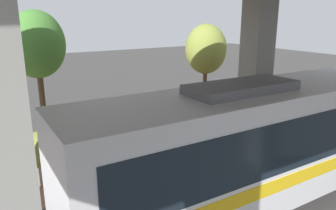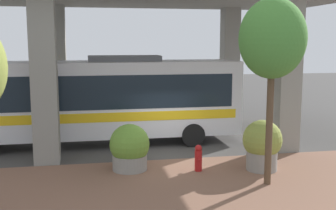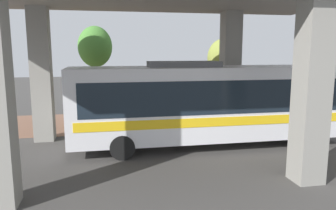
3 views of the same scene
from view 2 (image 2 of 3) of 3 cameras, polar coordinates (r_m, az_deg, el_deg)
ground_plane at (r=16.11m, az=0.91°, el=-7.39°), size 80.00×80.00×0.00m
sidewalk_strip at (r=13.32m, az=3.57°, el=-10.82°), size 6.00×40.00×0.02m
overpass at (r=19.49m, az=-1.49°, el=13.15°), size 9.40×17.40×6.88m
bus at (r=18.33m, az=-9.67°, el=1.07°), size 2.62×12.32×3.84m
fire_hydrant at (r=14.59m, az=4.13°, el=-7.18°), size 0.52×0.25×0.94m
planter_front at (r=14.67m, az=-5.22°, el=-5.86°), size 1.38×1.38×1.63m
planter_middle at (r=14.93m, az=12.64°, el=-5.26°), size 1.36×1.36×1.77m
street_tree_near at (r=13.04m, az=13.96°, el=8.55°), size 2.01×2.01×5.73m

